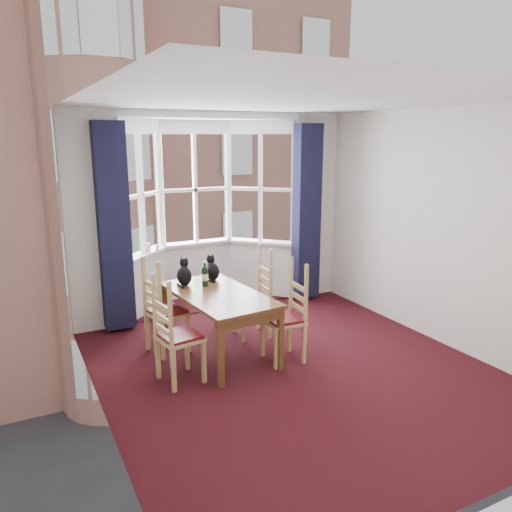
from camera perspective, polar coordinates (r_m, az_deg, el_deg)
floor at (r=5.52m, az=4.62°, el=-13.03°), size 4.50×4.50×0.00m
ceiling at (r=4.95m, az=5.26°, el=17.38°), size 4.50×4.50×0.00m
wall_left at (r=4.36m, az=-18.01°, el=-1.22°), size 0.00×4.50×4.50m
wall_right at (r=6.32m, az=20.53°, el=2.98°), size 0.00×4.50×4.50m
wall_near at (r=3.43m, az=25.26°, el=-5.83°), size 4.00×0.00×4.00m
wall_back_pier_left at (r=6.60m, az=-18.21°, el=3.56°), size 0.70×0.12×2.80m
wall_back_pier_right at (r=7.80m, az=6.53°, el=5.58°), size 0.70×0.12×2.80m
bay_window at (r=7.50m, az=-6.28°, el=5.27°), size 2.76×0.94×2.80m
curtain_left at (r=6.47m, az=-15.92°, el=3.09°), size 0.38×0.22×2.60m
curtain_right at (r=7.53m, az=5.81°, el=4.93°), size 0.38×0.22×2.60m
dining_table at (r=5.71m, az=-4.37°, el=-4.98°), size 0.97×1.62×0.73m
chair_left_near at (r=5.15m, az=-9.61°, el=-9.40°), size 0.46×0.47×0.92m
chair_left_far at (r=5.86m, az=-10.91°, el=-6.57°), size 0.48×0.50×0.92m
chair_right_near at (r=5.63m, az=3.99°, el=-7.21°), size 0.43×0.45×0.92m
chair_right_far at (r=6.29m, az=0.27°, el=-4.93°), size 0.44×0.46×0.92m
cat_left at (r=6.01m, az=-8.21°, el=-2.10°), size 0.24×0.28×0.33m
cat_right at (r=6.19m, az=-5.02°, el=-1.60°), size 0.19×0.25×0.32m
wine_bottle at (r=5.92m, az=-5.85°, el=-2.21°), size 0.08×0.08×0.30m
candle_tall at (r=7.18m, az=-12.19°, el=0.91°), size 0.06×0.06×0.13m
candle_short at (r=7.24m, az=-11.24°, el=0.90°), size 0.06×0.06×0.09m
street at (r=37.50m, az=-22.25°, el=-0.62°), size 80.00×80.00×0.00m
tenement_building at (r=18.41m, az=-19.07°, el=10.05°), size 18.40×7.80×15.20m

